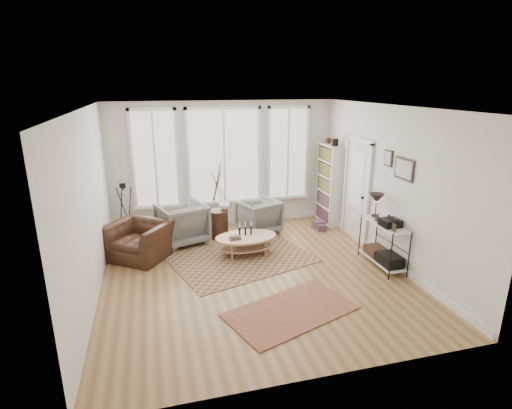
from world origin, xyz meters
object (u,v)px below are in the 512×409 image
object	(u,v)px
low_shelf	(383,240)
accent_chair	(139,241)
coffee_table	(246,240)
side_table	(218,201)
bookcase	(329,184)
armchair_right	(259,216)
armchair_left	(182,223)

from	to	relation	value
low_shelf	accent_chair	bearing A→B (deg)	160.66
coffee_table	side_table	world-z (taller)	side_table
bookcase	armchair_right	distance (m)	1.91
armchair_right	side_table	distance (m)	1.03
low_shelf	coffee_table	size ratio (longest dim) A/B	1.03
bookcase	armchair_right	xyz separation A→B (m)	(-1.81, -0.24, -0.58)
low_shelf	side_table	bearing A→B (deg)	140.61
side_table	accent_chair	bearing A→B (deg)	-158.05
bookcase	side_table	size ratio (longest dim) A/B	1.19
low_shelf	armchair_left	world-z (taller)	low_shelf
low_shelf	armchair_right	distance (m)	2.88
low_shelf	armchair_left	distance (m)	4.07
low_shelf	armchair_left	size ratio (longest dim) A/B	1.38
armchair_right	bookcase	bearing A→B (deg)	167.98
bookcase	accent_chair	xyz separation A→B (m)	(-4.41, -0.99, -0.60)
armchair_left	side_table	size ratio (longest dim) A/B	0.55
low_shelf	side_table	distance (m)	3.48
armchair_right	accent_chair	xyz separation A→B (m)	(-2.60, -0.76, -0.03)
coffee_table	side_table	distance (m)	1.24
low_shelf	coffee_table	bearing A→B (deg)	153.84
bookcase	coffee_table	size ratio (longest dim) A/B	1.63
bookcase	armchair_right	bearing A→B (deg)	-172.51
bookcase	armchair_right	world-z (taller)	bookcase
side_table	bookcase	bearing A→B (deg)	6.68
armchair_left	accent_chair	bearing A→B (deg)	15.25
low_shelf	accent_chair	xyz separation A→B (m)	(-4.35, 1.53, -0.16)
coffee_table	side_table	bearing A→B (deg)	108.54
bookcase	side_table	distance (m)	2.76
low_shelf	bookcase	bearing A→B (deg)	88.72
low_shelf	accent_chair	size ratio (longest dim) A/B	1.21
bookcase	accent_chair	world-z (taller)	bookcase
bookcase	low_shelf	xyz separation A→B (m)	(-0.06, -2.52, -0.44)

